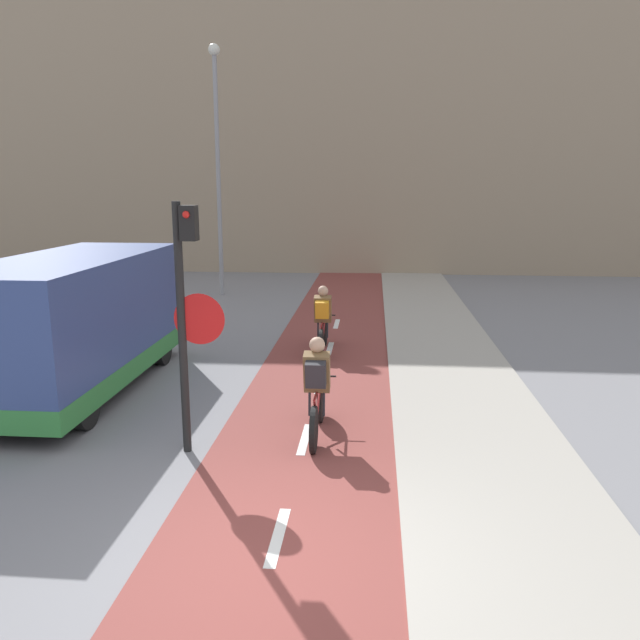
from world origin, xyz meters
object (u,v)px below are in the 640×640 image
cyclist_near (317,390)px  cyclist_far (323,321)px  traffic_light_pole (187,302)px  van (75,326)px  street_lamp_far (217,149)px

cyclist_near → cyclist_far: 4.63m
traffic_light_pole → van: size_ratio=0.63×
traffic_light_pole → van: traffic_light_pole is taller
cyclist_far → street_lamp_far: bearing=119.2°
street_lamp_far → van: (-0.16, -9.81, -3.49)m
street_lamp_far → van: street_lamp_far is taller
street_lamp_far → cyclist_near: (4.18, -11.56, -3.94)m
traffic_light_pole → street_lamp_far: 12.69m
cyclist_near → van: (-4.34, 1.75, 0.45)m
street_lamp_far → cyclist_far: size_ratio=4.57×
traffic_light_pole → cyclist_near: 2.19m
street_lamp_far → cyclist_far: bearing=-60.8°
van → cyclist_near: bearing=-21.9°
van → street_lamp_far: bearing=89.1°
cyclist_near → traffic_light_pole: bearing=-159.7°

